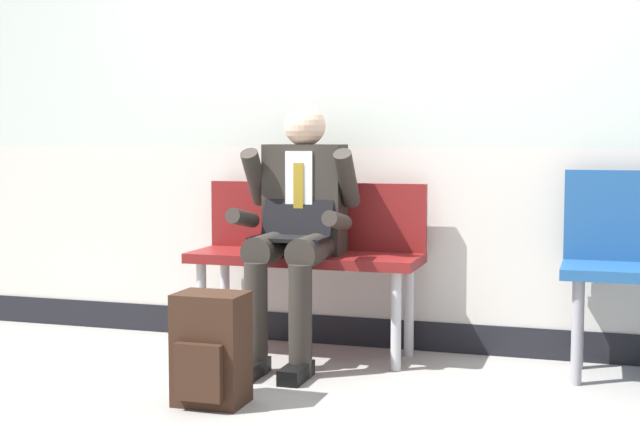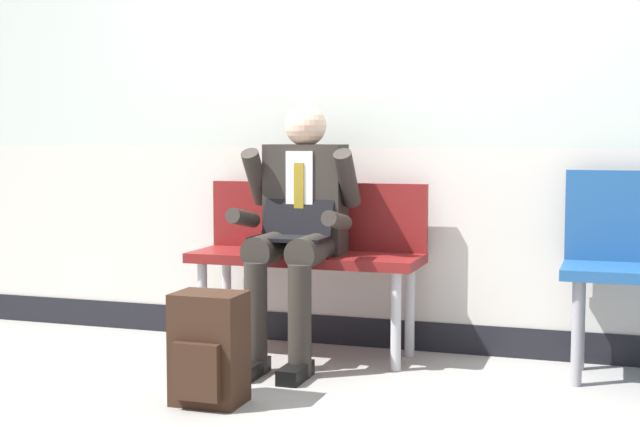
% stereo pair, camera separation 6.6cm
% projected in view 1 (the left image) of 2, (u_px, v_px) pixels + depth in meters
% --- Properties ---
extents(ground_plane, '(18.00, 18.00, 0.00)m').
position_uv_depth(ground_plane, '(347.00, 370.00, 4.32)').
color(ground_plane, gray).
extents(station_wall, '(5.31, 0.14, 3.02)m').
position_uv_depth(station_wall, '(377.00, 64.00, 4.73)').
color(station_wall, beige).
rests_on(station_wall, ground).
extents(bench_with_person, '(1.17, 0.42, 0.88)m').
position_uv_depth(bench_with_person, '(309.00, 248.00, 4.63)').
color(bench_with_person, maroon).
rests_on(bench_with_person, ground).
extents(person_seated, '(0.57, 0.70, 1.28)m').
position_uv_depth(person_seated, '(297.00, 223.00, 4.43)').
color(person_seated, '#2D2823').
rests_on(person_seated, ground).
extents(backpack, '(0.29, 0.25, 0.47)m').
position_uv_depth(backpack, '(211.00, 350.00, 3.75)').
color(backpack, '#331E14').
rests_on(backpack, ground).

